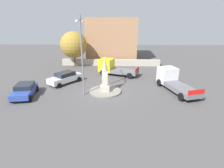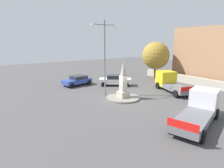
{
  "view_description": "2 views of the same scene",
  "coord_description": "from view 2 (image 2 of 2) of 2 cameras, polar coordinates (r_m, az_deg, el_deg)",
  "views": [
    {
      "loc": [
        19.17,
        1.24,
        7.91
      ],
      "look_at": [
        0.75,
        0.8,
        1.25
      ],
      "focal_mm": 29.02,
      "sensor_mm": 36.0,
      "label": 1
    },
    {
      "loc": [
        11.96,
        14.85,
        6.06
      ],
      "look_at": [
        0.83,
        -0.89,
        1.56
      ],
      "focal_mm": 29.34,
      "sensor_mm": 36.0,
      "label": 2
    }
  ],
  "objects": [
    {
      "name": "tree_near_wall",
      "position": [
        31.61,
        13.47,
        8.63
      ],
      "size": [
        4.48,
        4.48,
        6.01
      ],
      "color": "brown",
      "rests_on": "ground"
    },
    {
      "name": "truck_yellow_near_island",
      "position": [
        24.14,
        17.62,
        0.59
      ],
      "size": [
        3.95,
        6.07,
        2.29
      ],
      "color": "yellow",
      "rests_on": "ground"
    },
    {
      "name": "corner_building",
      "position": [
        33.8,
        29.61,
        8.1
      ],
      "size": [
        9.11,
        9.63,
        8.16
      ],
      "primitive_type": "cube",
      "rotation": [
        0.0,
        0.0,
        4.69
      ],
      "color": "#A87A56",
      "rests_on": "ground"
    },
    {
      "name": "streetlamp",
      "position": [
        20.44,
        -2.29,
        10.06
      ],
      "size": [
        3.31,
        0.28,
        8.28
      ],
      "color": "slate",
      "rests_on": "ground"
    },
    {
      "name": "stone_boundary_wall",
      "position": [
        29.07,
        23.53,
        1.1
      ],
      "size": [
        1.05,
        17.39,
        1.09
      ],
      "primitive_type": "cube",
      "rotation": [
        0.0,
        0.0,
        4.69
      ],
      "color": "#B2AA99",
      "rests_on": "ground"
    },
    {
      "name": "traffic_island",
      "position": [
        19.99,
        3.44,
        -4.28
      ],
      "size": [
        3.64,
        3.64,
        0.16
      ],
      "primitive_type": "cylinder",
      "color": "gray",
      "rests_on": "ground"
    },
    {
      "name": "monument",
      "position": [
        19.54,
        3.51,
        0.54
      ],
      "size": [
        1.04,
        1.04,
        3.82
      ],
      "color": "#B2AA99",
      "rests_on": "traffic_island"
    },
    {
      "name": "ground_plane",
      "position": [
        20.01,
        3.44,
        -4.51
      ],
      "size": [
        80.0,
        80.0,
        0.0
      ],
      "primitive_type": "plane",
      "color": "#4F4C4C"
    },
    {
      "name": "truck_white_far_side",
      "position": [
        15.64,
        25.64,
        -6.89
      ],
      "size": [
        6.59,
        3.65,
        2.3
      ],
      "color": "silver",
      "rests_on": "ground"
    },
    {
      "name": "car_blue_parked_right",
      "position": [
        26.25,
        -10.7,
        1.17
      ],
      "size": [
        4.24,
        2.58,
        1.35
      ],
      "color": "#2D479E",
      "rests_on": "ground"
    },
    {
      "name": "car_white_approaching",
      "position": [
        25.59,
        1.03,
        1.24
      ],
      "size": [
        4.53,
        4.03,
        1.49
      ],
      "color": "silver",
      "rests_on": "ground"
    }
  ]
}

